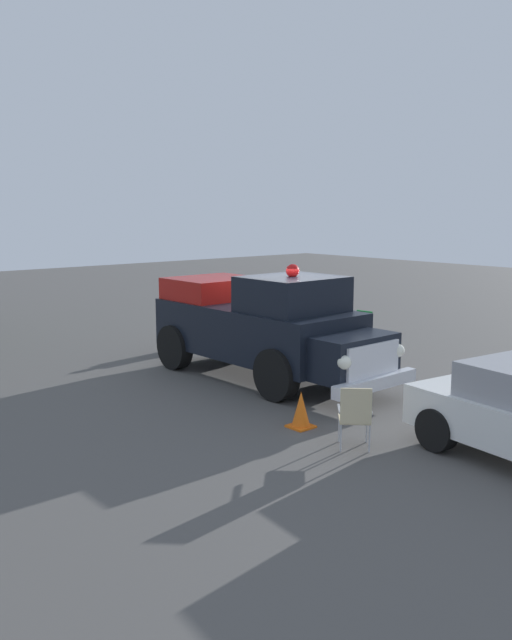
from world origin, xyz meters
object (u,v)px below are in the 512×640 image
(lawn_chair_by_car, at_px, (355,413))
(lawn_chair_spare, at_px, (362,327))
(lawn_chair_near_truck, at_px, (219,322))
(traffic_cone, at_px, (301,410))
(spectator_seated, at_px, (219,319))
(spectator_standing, at_px, (305,308))
(vintage_fire_truck, at_px, (263,325))

(lawn_chair_by_car, relative_size, lawn_chair_spare, 1.00)
(lawn_chair_near_truck, bearing_deg, traffic_cone, -26.80)
(lawn_chair_by_car, distance_m, spectator_seated, 8.78)
(spectator_seated, relative_size, spectator_standing, 0.77)
(lawn_chair_spare, relative_size, traffic_cone, 1.61)
(lawn_chair_spare, bearing_deg, lawn_chair_by_car, -49.92)
(lawn_chair_by_car, xyz_separation_m, traffic_cone, (-1.32, 0.11, -0.28))
(lawn_chair_spare, bearing_deg, vintage_fire_truck, -80.99)
(vintage_fire_truck, bearing_deg, lawn_chair_near_truck, 156.07)
(vintage_fire_truck, relative_size, spectator_standing, 3.57)
(lawn_chair_by_car, height_order, lawn_chair_spare, same)
(vintage_fire_truck, height_order, spectator_seated, vintage_fire_truck)
(vintage_fire_truck, distance_m, lawn_chair_by_car, 4.78)
(spectator_standing, height_order, traffic_cone, spectator_standing)
(spectator_seated, distance_m, spectator_standing, 2.42)
(lawn_chair_by_car, xyz_separation_m, spectator_standing, (-6.71, 5.48, 0.37))
(lawn_chair_near_truck, distance_m, spectator_standing, 2.42)
(spectator_standing, bearing_deg, lawn_chair_near_truck, -127.06)
(lawn_chair_near_truck, height_order, spectator_standing, spectator_standing)
(spectator_seated, relative_size, traffic_cone, 2.03)
(lawn_chair_by_car, bearing_deg, spectator_seated, 156.58)
(traffic_cone, bearing_deg, spectator_standing, 135.16)
(vintage_fire_truck, height_order, lawn_chair_spare, vintage_fire_truck)
(vintage_fire_truck, bearing_deg, spectator_standing, 123.28)
(lawn_chair_by_car, xyz_separation_m, lawn_chair_spare, (-4.99, 5.93, 0.00))
(vintage_fire_truck, distance_m, traffic_cone, 3.62)
(lawn_chair_by_car, distance_m, lawn_chair_spare, 7.75)
(vintage_fire_truck, xyz_separation_m, spectator_standing, (-2.36, 3.60, -0.23))
(traffic_cone, bearing_deg, lawn_chair_near_truck, 153.20)
(lawn_chair_spare, relative_size, spectator_standing, 0.61)
(lawn_chair_near_truck, height_order, traffic_cone, lawn_chair_near_truck)
(lawn_chair_near_truck, distance_m, traffic_cone, 7.67)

